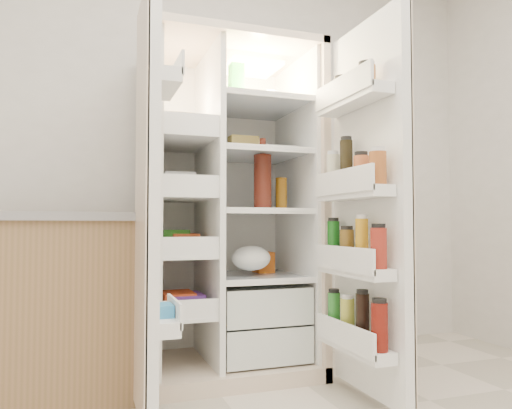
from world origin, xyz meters
name	(u,v)px	position (x,y,z in m)	size (l,w,h in m)	color
wall_back	(191,138)	(0.00, 2.00, 1.35)	(4.00, 0.02, 2.70)	silver
refrigerator	(228,236)	(0.14, 1.65, 0.74)	(0.92, 0.70, 1.80)	beige
freezer_door	(148,205)	(-0.37, 1.05, 0.89)	(0.15, 0.40, 1.72)	white
fridge_door	(366,210)	(0.61, 0.96, 0.87)	(0.17, 0.58, 1.72)	white
kitchen_counter	(7,305)	(-0.96, 1.54, 0.43)	(1.19, 0.63, 0.86)	#916C48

